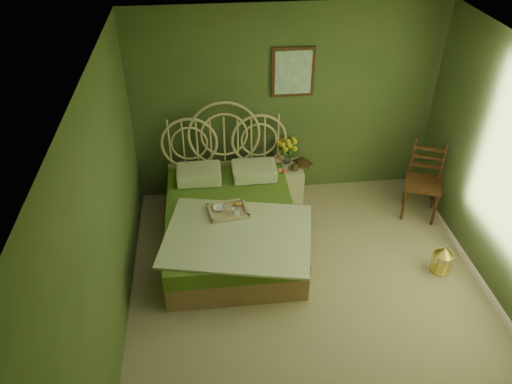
{
  "coord_description": "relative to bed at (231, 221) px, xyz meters",
  "views": [
    {
      "loc": [
        -1.04,
        -3.63,
        4.12
      ],
      "look_at": [
        -0.53,
        1.0,
        0.82
      ],
      "focal_mm": 35.0,
      "sensor_mm": 36.0,
      "label": 1
    }
  ],
  "objects": [
    {
      "name": "wall_back",
      "position": [
        0.82,
        1.12,
        0.99
      ],
      "size": [
        4.0,
        0.0,
        4.0
      ],
      "primitive_type": "plane",
      "rotation": [
        1.57,
        0.0,
        0.0
      ],
      "color": "#506133",
      "rests_on": "floor"
    },
    {
      "name": "coffee_cup",
      "position": [
        0.05,
        -0.17,
        0.28
      ],
      "size": [
        0.1,
        0.1,
        0.08
      ],
      "primitive_type": "imported",
      "rotation": [
        0.0,
        0.0,
        -0.19
      ],
      "color": "white",
      "rests_on": "bed"
    },
    {
      "name": "ceiling",
      "position": [
        0.82,
        -1.13,
        2.29
      ],
      "size": [
        4.5,
        4.5,
        0.0
      ],
      "primitive_type": "plane",
      "rotation": [
        3.14,
        0.0,
        0.0
      ],
      "color": "silver",
      "rests_on": "wall_back"
    },
    {
      "name": "bed",
      "position": [
        0.0,
        0.0,
        0.0
      ],
      "size": [
        1.83,
        2.31,
        1.43
      ],
      "color": "tan",
      "rests_on": "floor"
    },
    {
      "name": "chair",
      "position": [
        2.52,
        0.38,
        0.25
      ],
      "size": [
        0.59,
        0.59,
        1.01
      ],
      "rotation": [
        0.0,
        0.0,
        -0.4
      ],
      "color": "#36200E",
      "rests_on": "floor"
    },
    {
      "name": "book_lower",
      "position": [
        0.98,
        0.87,
        0.21
      ],
      "size": [
        0.26,
        0.29,
        0.02
      ],
      "primitive_type": "imported",
      "rotation": [
        0.0,
        0.0,
        0.49
      ],
      "color": "#381E0F",
      "rests_on": "nightstand"
    },
    {
      "name": "book_upper",
      "position": [
        0.98,
        0.87,
        0.23
      ],
      "size": [
        0.19,
        0.24,
        0.02
      ],
      "primitive_type": "imported",
      "rotation": [
        0.0,
        0.0,
        -0.19
      ],
      "color": "#472819",
      "rests_on": "nightstand"
    },
    {
      "name": "nightstand",
      "position": [
        0.8,
        0.86,
        0.03
      ],
      "size": [
        0.47,
        0.47,
        0.94
      ],
      "color": "#F5F0C7",
      "rests_on": "floor"
    },
    {
      "name": "birdcage",
      "position": [
        2.38,
        -0.79,
        -0.15
      ],
      "size": [
        0.22,
        0.22,
        0.34
      ],
      "rotation": [
        0.0,
        0.0,
        -0.04
      ],
      "color": "gold",
      "rests_on": "floor"
    },
    {
      "name": "floor",
      "position": [
        0.82,
        -1.13,
        -0.31
      ],
      "size": [
        4.5,
        4.5,
        0.0
      ],
      "primitive_type": "plane",
      "color": "tan",
      "rests_on": "ground"
    },
    {
      "name": "cereal_bowl",
      "position": [
        -0.13,
        -0.06,
        0.26
      ],
      "size": [
        0.15,
        0.15,
        0.04
      ],
      "primitive_type": "imported",
      "rotation": [
        0.0,
        0.0,
        -0.02
      ],
      "color": "white",
      "rests_on": "bed"
    },
    {
      "name": "wall_art",
      "position": [
        0.9,
        1.09,
        1.44
      ],
      "size": [
        0.54,
        0.04,
        0.64
      ],
      "color": "#36200E",
      "rests_on": "wall_back"
    },
    {
      "name": "wall_left",
      "position": [
        -1.18,
        -1.13,
        0.99
      ],
      "size": [
        0.0,
        4.5,
        4.5
      ],
      "primitive_type": "plane",
      "rotation": [
        1.57,
        0.0,
        1.57
      ],
      "color": "#506133",
      "rests_on": "floor"
    }
  ]
}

